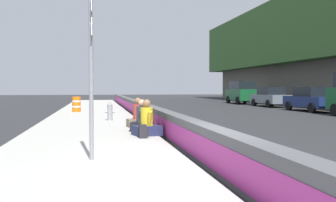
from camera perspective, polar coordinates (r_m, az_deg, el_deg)
ground_plane at (r=8.03m, az=7.25°, el=-10.08°), size 160.00×160.00×0.00m
sidewalk_strip at (r=7.65m, az=-12.33°, el=-10.18°), size 80.00×4.40×0.14m
jersey_barrier at (r=7.95m, az=7.24°, el=-7.09°), size 76.00×0.45×0.85m
route_sign_post at (r=8.39m, az=-11.20°, el=5.61°), size 0.44×0.09×3.60m
fire_hydrant at (r=18.22m, az=-8.52°, el=-1.42°), size 0.26×0.46×0.88m
seated_person_foreground at (r=12.48m, az=-3.13°, el=-3.40°), size 0.88×0.97×1.15m
seated_person_middle at (r=13.75m, az=-3.87°, el=-2.94°), size 0.81×0.90×1.11m
seated_person_rear at (r=15.13m, az=-4.43°, el=-2.46°), size 0.77×0.88×1.14m
backpack at (r=11.85m, az=-3.67°, el=-4.49°), size 0.32×0.28×0.40m
construction_barrel at (r=24.89m, az=-13.30°, el=-0.46°), size 0.54×0.54×0.95m
parked_car_fourth at (r=28.57m, az=20.29°, el=0.27°), size 4.56×2.08×1.71m
parked_car_midline at (r=34.39m, az=14.82°, el=0.61°), size 4.52×1.98×1.71m
parked_car_far at (r=39.97m, az=10.76°, el=1.29°), size 4.86×2.19×2.28m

